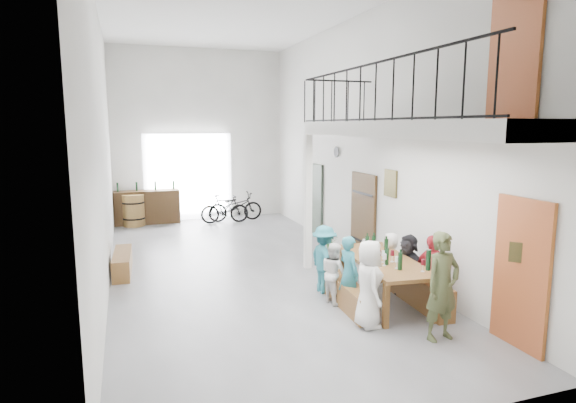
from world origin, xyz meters
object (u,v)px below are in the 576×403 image
object	(u,v)px
tasting_table	(384,264)
bench_inner	(346,293)
oak_barrel	(134,210)
serving_counter	(147,207)
host_standing	(442,286)
side_bench	(123,263)
bicycle_near	(235,207)

from	to	relation	value
tasting_table	bench_inner	bearing A→B (deg)	177.38
tasting_table	oak_barrel	size ratio (longest dim) A/B	2.46
serving_counter	host_standing	world-z (taller)	host_standing
side_bench	serving_counter	xyz separation A→B (m)	(0.75, 5.21, 0.30)
bench_inner	oak_barrel	xyz separation A→B (m)	(-3.28, 8.13, 0.27)
serving_counter	host_standing	xyz separation A→B (m)	(3.59, -10.01, 0.27)
bench_inner	host_standing	world-z (taller)	host_standing
host_standing	bicycle_near	distance (m)	9.57
side_bench	oak_barrel	world-z (taller)	oak_barrel
tasting_table	bicycle_near	world-z (taller)	bicycle_near
side_bench	bicycle_near	world-z (taller)	bicycle_near
tasting_table	bench_inner	world-z (taller)	tasting_table
bench_inner	serving_counter	size ratio (longest dim) A/B	0.95
tasting_table	serving_counter	distance (m)	9.19
bench_inner	serving_counter	distance (m)	8.87
host_standing	bicycle_near	bearing A→B (deg)	87.25
side_bench	oak_barrel	xyz separation A→B (m)	(0.34, 4.96, 0.27)
tasting_table	bench_inner	xyz separation A→B (m)	(-0.66, 0.10, -0.49)
oak_barrel	host_standing	bearing A→B (deg)	-67.69
tasting_table	bench_inner	distance (m)	0.83
oak_barrel	bicycle_near	world-z (taller)	oak_barrel
side_bench	oak_barrel	size ratio (longest dim) A/B	1.60
host_standing	bicycle_near	xyz separation A→B (m)	(-0.88, 9.52, -0.33)
side_bench	host_standing	xyz separation A→B (m)	(4.34, -4.80, 0.57)
tasting_table	host_standing	size ratio (longest dim) A/B	1.52
bench_inner	side_bench	distance (m)	4.81
bench_inner	host_standing	bearing A→B (deg)	-62.64
serving_counter	host_standing	bearing A→B (deg)	-69.89
bench_inner	oak_barrel	world-z (taller)	oak_barrel
bench_inner	bicycle_near	distance (m)	7.90
serving_counter	tasting_table	bearing A→B (deg)	-67.06
serving_counter	side_bench	bearing A→B (deg)	-97.84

